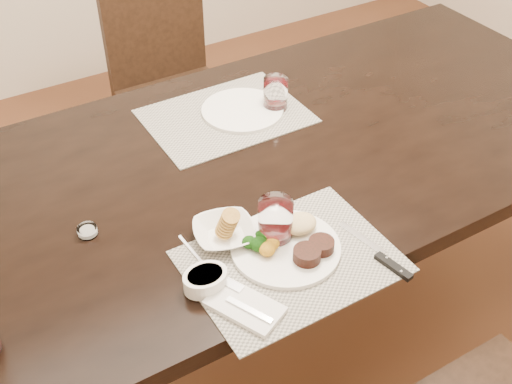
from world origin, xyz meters
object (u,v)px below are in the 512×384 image
dinner_plate (291,244)px  steak_knife (386,259)px  wine_glass_near (275,223)px  far_plate (242,110)px  cracker_bowl (224,232)px  chair_far (169,76)px

dinner_plate → steak_knife: bearing=-17.9°
dinner_plate → wine_glass_near: wine_glass_near is taller
steak_knife → far_plate: bearing=77.3°
wine_glass_near → steak_knife: bearing=-46.9°
steak_knife → wine_glass_near: bearing=123.0°
steak_knife → cracker_bowl: bearing=127.8°
steak_knife → far_plate: size_ratio=0.94×
chair_far → dinner_plate: (-0.26, -1.28, 0.26)m
cracker_bowl → dinner_plate: bearing=-42.9°
cracker_bowl → wine_glass_near: size_ratio=1.56×
cracker_bowl → steak_knife: bearing=-42.1°
dinner_plate → far_plate: 0.59m
far_plate → dinner_plate: bearing=-109.1°
chair_far → far_plate: size_ratio=3.68×
dinner_plate → wine_glass_near: (-0.01, 0.04, 0.04)m
dinner_plate → steak_knife: (0.16, -0.14, -0.01)m
chair_far → steak_knife: bearing=-94.1°
dinner_plate → wine_glass_near: size_ratio=2.28×
far_plate → cracker_bowl: bearing=-124.2°
chair_far → far_plate: bearing=-95.6°
chair_far → steak_knife: 1.45m
far_plate → wine_glass_near: bearing=-112.0°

